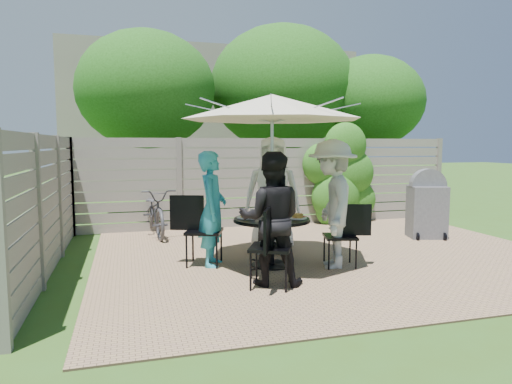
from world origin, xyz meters
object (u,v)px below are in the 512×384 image
object	(u,v)px
person_back	(272,195)
plate_right	(298,217)
chair_right	(341,249)
person_left	(212,209)
person_front	(271,219)
chair_front	(270,264)
plate_left	(246,216)
glass_right	(290,212)
patio_table	(272,233)
chair_back	(272,235)
plate_back	(272,213)
coffee_cup	(279,212)
person_right	(332,204)
bicycle	(155,212)
glass_front	(279,216)
glass_left	(253,214)
umbrella	(272,107)
chair_left	(203,245)
bbq_grill	(427,207)
plate_front	(271,221)
syrup_jug	(268,212)

from	to	relation	value
person_back	plate_right	bearing A→B (deg)	-66.55
plate_right	chair_right	bearing A→B (deg)	-18.41
person_left	plate_right	xyz separation A→B (m)	(1.13, -0.38, -0.10)
person_front	chair_front	bearing A→B (deg)	89.13
person_front	plate_left	bearing A→B (deg)	-66.55
person_back	glass_right	bearing A→B (deg)	-70.30
patio_table	glass_right	xyz separation A→B (m)	(0.28, 0.02, 0.28)
chair_back	plate_back	size ratio (longest dim) A/B	3.35
chair_front	coffee_cup	bearing A→B (deg)	2.16
chair_back	plate_left	world-z (taller)	chair_back
person_front	person_right	bearing A→B (deg)	-135.00
chair_right	bicycle	distance (m)	3.81
patio_table	glass_front	size ratio (longest dim) A/B	9.51
plate_left	bicycle	bearing A→B (deg)	113.18
person_front	person_back	bearing A→B (deg)	-90.00
plate_back	glass_left	xyz separation A→B (m)	(-0.39, -0.36, 0.05)
person_left	glass_right	size ratio (longest dim) A/B	11.60
person_front	coffee_cup	bearing A→B (deg)	-95.44
umbrella	glass_front	xyz separation A→B (m)	(0.02, -0.28, -1.46)
chair_front	glass_right	world-z (taller)	chair_front
chair_left	plate_left	world-z (taller)	chair_left
person_left	bbq_grill	size ratio (longest dim) A/B	1.27
coffee_cup	chair_back	bearing A→B (deg)	79.14
chair_right	glass_left	world-z (taller)	chair_right
chair_front	plate_front	xyz separation A→B (m)	(0.19, 0.57, 0.42)
person_back	person_right	distance (m)	1.17
person_left	glass_left	size ratio (longest dim) A/B	11.60
coffee_cup	bicycle	size ratio (longest dim) A/B	0.07
umbrella	chair_right	size ratio (longest dim) A/B	3.49
chair_back	person_right	distance (m)	1.42
person_right	syrup_jug	xyz separation A→B (m)	(-0.83, 0.33, -0.12)
chair_right	plate_back	world-z (taller)	chair_right
person_left	plate_front	xyz separation A→B (m)	(0.67, -0.60, -0.10)
bicycle	person_front	bearing A→B (deg)	-77.94
glass_left	syrup_jug	world-z (taller)	syrup_jug
person_right	glass_right	size ratio (longest dim) A/B	12.76
patio_table	plate_left	world-z (taller)	plate_left
plate_left	syrup_jug	bearing A→B (deg)	-9.04
patio_table	glass_left	xyz separation A→B (m)	(-0.28, -0.02, 0.28)
syrup_jug	bicycle	xyz separation A→B (m)	(-1.40, 2.61, -0.31)
chair_front	bbq_grill	distance (m)	4.14
glass_right	chair_front	bearing A→B (deg)	-122.23
person_back	plate_back	size ratio (longest dim) A/B	7.07
glass_left	coffee_cup	distance (m)	0.48
chair_right	coffee_cup	size ratio (longest dim) A/B	7.45
plate_left	chair_left	bearing A→B (deg)	161.46
chair_left	plate_front	xyz separation A→B (m)	(0.80, -0.65, 0.41)
chair_back	syrup_jug	bearing A→B (deg)	-3.30
glass_right	bicycle	size ratio (longest dim) A/B	0.08
plate_front	glass_right	xyz separation A→B (m)	(0.39, 0.36, 0.05)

